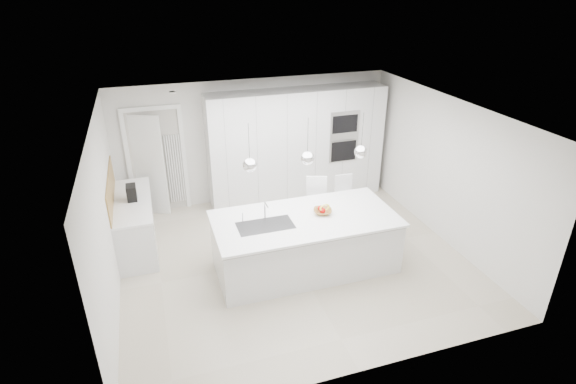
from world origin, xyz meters
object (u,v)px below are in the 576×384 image
object	(u,v)px
espresso_machine	(132,193)
bar_stool_left	(319,210)
island_base	(306,245)
bar_stool_right	(345,203)
fruit_bowl	(323,211)

from	to	relation	value
espresso_machine	bar_stool_left	bearing A→B (deg)	-13.27
island_base	bar_stool_left	bearing A→B (deg)	56.29
bar_stool_right	bar_stool_left	bearing A→B (deg)	-159.11
fruit_bowl	espresso_machine	world-z (taller)	espresso_machine
island_base	bar_stool_right	xyz separation A→B (m)	(1.13, 0.99, 0.08)
espresso_machine	bar_stool_right	xyz separation A→B (m)	(3.66, -0.52, -0.52)
island_base	bar_stool_left	world-z (taller)	bar_stool_left
island_base	bar_stool_left	distance (m)	0.97
island_base	espresso_machine	xyz separation A→B (m)	(-2.53, 1.51, 0.60)
espresso_machine	bar_stool_right	distance (m)	3.73
bar_stool_right	island_base	bearing A→B (deg)	-135.73
espresso_machine	bar_stool_left	size ratio (longest dim) A/B	0.23
bar_stool_left	bar_stool_right	xyz separation A→B (m)	(0.60, 0.19, -0.06)
espresso_machine	bar_stool_left	world-z (taller)	espresso_machine
island_base	fruit_bowl	distance (m)	0.60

